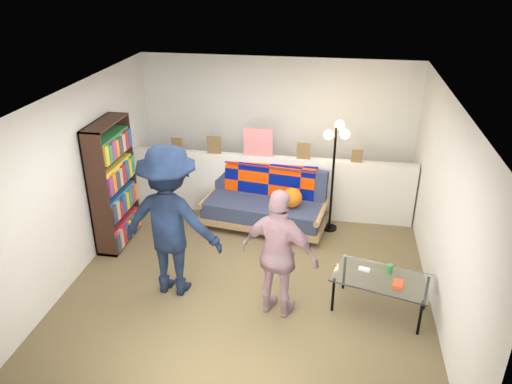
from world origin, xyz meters
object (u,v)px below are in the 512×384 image
bookshelf (113,188)px  person_left (170,222)px  coffee_table (382,280)px  floor_lamp (335,155)px  person_right (279,255)px  futon_sofa (266,203)px

bookshelf → person_left: person_left is taller
coffee_table → floor_lamp: (-0.64, 1.89, 0.78)m
person_left → bookshelf: bearing=-34.5°
bookshelf → person_left: bearing=-40.0°
floor_lamp → person_right: (-0.54, -2.12, -0.42)m
futon_sofa → person_right: size_ratio=1.26×
futon_sofa → coffee_table: size_ratio=1.63×
bookshelf → coffee_table: bookshelf is taller
floor_lamp → coffee_table: bearing=-71.4°
floor_lamp → person_left: size_ratio=0.89×
coffee_table → person_left: (-2.52, 0.01, 0.53)m
person_left → person_right: size_ratio=1.22×
bookshelf → floor_lamp: (3.06, 0.89, 0.36)m
coffee_table → person_right: 1.25m
person_left → floor_lamp: bearing=-129.6°
futon_sofa → floor_lamp: size_ratio=1.17×
futon_sofa → coffee_table: bearing=-48.2°
futon_sofa → floor_lamp: floor_lamp is taller
futon_sofa → bookshelf: size_ratio=1.09×
bookshelf → person_left: (1.18, -0.99, 0.11)m
coffee_table → person_right: (-1.18, -0.23, 0.36)m
futon_sofa → coffee_table: 2.45m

